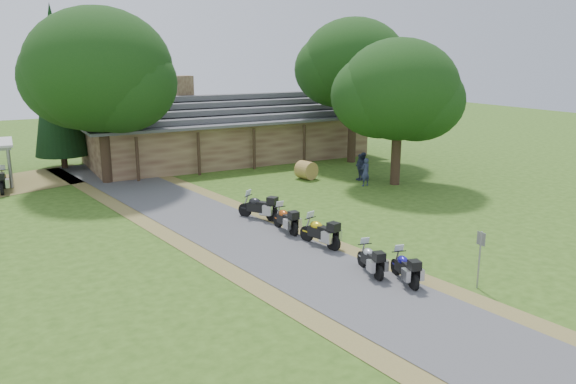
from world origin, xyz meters
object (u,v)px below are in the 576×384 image
motorcycle_row_a (405,266)px  hay_bale (306,170)px  motorcycle_row_c (320,231)px  motorcycle_row_d (285,218)px  motorcycle_carport_a (2,180)px  lodge (228,126)px  motorcycle_row_e (258,206)px  motorcycle_row_b (370,258)px

motorcycle_row_a → hay_bale: size_ratio=1.53×
motorcycle_row_c → motorcycle_row_d: size_ratio=1.06×
motorcycle_row_c → motorcycle_carport_a: size_ratio=0.93×
lodge → motorcycle_row_e: lodge is taller
motorcycle_row_d → motorcycle_row_b: bearing=-177.0°
motorcycle_row_c → hay_bale: 12.80m
motorcycle_row_e → motorcycle_carport_a: motorcycle_carport_a is taller
lodge → motorcycle_row_a: bearing=-99.1°
motorcycle_row_a → motorcycle_row_e: 9.43m
motorcycle_row_b → motorcycle_row_e: motorcycle_row_e is taller
motorcycle_carport_a → hay_bale: bearing=-102.2°
motorcycle_row_e → motorcycle_row_b: bearing=152.1°
lodge → hay_bale: lodge is taller
lodge → motorcycle_carport_a: lodge is taller
motorcycle_row_d → motorcycle_row_e: bearing=4.7°
lodge → motorcycle_row_c: (-4.55, -20.18, -1.78)m
motorcycle_row_b → motorcycle_row_e: bearing=15.4°
lodge → motorcycle_row_e: bearing=-108.1°
motorcycle_row_a → motorcycle_row_d: (-0.87, 7.04, 0.04)m
motorcycle_carport_a → motorcycle_row_d: bearing=-137.7°
motorcycle_row_e → motorcycle_row_a: bearing=155.1°
motorcycle_row_d → hay_bale: 10.94m
motorcycle_row_b → motorcycle_row_d: size_ratio=0.94×
motorcycle_row_d → motorcycle_row_e: motorcycle_row_e is taller
motorcycle_row_a → hay_bale: (5.51, 15.91, -0.03)m
motorcycle_row_b → motorcycle_row_d: motorcycle_row_d is taller
lodge → motorcycle_row_c: lodge is taller
lodge → motorcycle_row_b: 24.10m
lodge → hay_bale: (1.52, -8.92, -1.88)m
motorcycle_row_a → motorcycle_carport_a: (-11.55, 21.43, 0.12)m
motorcycle_carport_a → motorcycle_row_c: bearing=-141.0°
lodge → motorcycle_row_a: lodge is taller
motorcycle_row_a → motorcycle_row_e: bearing=20.7°
motorcycle_row_e → hay_bale: motorcycle_row_e is taller
motorcycle_row_a → motorcycle_row_b: size_ratio=1.00×
motorcycle_row_e → hay_bale: (6.58, 6.55, -0.11)m
motorcycle_row_b → motorcycle_row_e: 8.15m
motorcycle_row_d → motorcycle_carport_a: (-10.68, 14.39, 0.09)m
motorcycle_row_b → motorcycle_row_c: 3.42m
motorcycle_carport_a → motorcycle_row_a: bearing=-145.9°
motorcycle_row_c → motorcycle_row_d: (-0.31, 2.38, -0.04)m
lodge → motorcycle_carport_a: (-15.54, -3.40, -1.73)m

